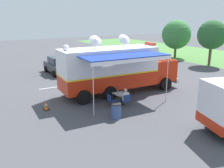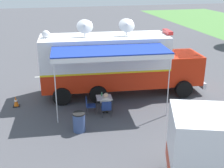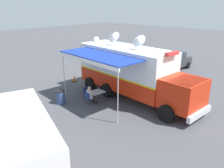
{
  "view_description": "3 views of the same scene",
  "coord_description": "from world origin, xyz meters",
  "views": [
    {
      "loc": [
        15.02,
        -9.39,
        5.69
      ],
      "look_at": [
        1.68,
        -0.79,
        1.3
      ],
      "focal_mm": 39.11,
      "sensor_mm": 36.0,
      "label": 1
    },
    {
      "loc": [
        16.1,
        -3.43,
        6.77
      ],
      "look_at": [
        1.58,
        0.07,
        1.18
      ],
      "focal_mm": 47.38,
      "sensor_mm": 36.0,
      "label": 2
    },
    {
      "loc": [
        12.12,
        9.88,
        6.3
      ],
      "look_at": [
        1.83,
        0.41,
        1.38
      ],
      "focal_mm": 36.56,
      "sensor_mm": 36.0,
      "label": 3
    }
  ],
  "objects": [
    {
      "name": "traffic_cone",
      "position": [
        0.64,
        -5.07,
        0.28
      ],
      "size": [
        0.36,
        0.36,
        0.58
      ],
      "color": "black",
      "rests_on": "ground"
    },
    {
      "name": "ground_plane",
      "position": [
        0.0,
        0.0,
        0.0
      ],
      "size": [
        100.0,
        100.0,
        0.0
      ],
      "primitive_type": "plane",
      "color": "#47474C"
    },
    {
      "name": "water_bottle",
      "position": [
        2.06,
        -0.6,
        0.83
      ],
      "size": [
        0.07,
        0.07,
        0.22
      ],
      "color": "#3F9959",
      "rests_on": "folding_table"
    },
    {
      "name": "car_behind_truck",
      "position": [
        -8.67,
        -0.71,
        0.88
      ],
      "size": [
        4.23,
        2.08,
        1.76
      ],
      "color": "#2D2D33",
      "rests_on": "ground"
    },
    {
      "name": "folding_chair_beside_table",
      "position": [
        2.43,
        -1.36,
        0.51
      ],
      "size": [
        0.52,
        0.52,
        0.87
      ],
      "color": "navy",
      "rests_on": "ground"
    },
    {
      "name": "folding_chair_at_table",
      "position": [
        3.03,
        -0.58,
        0.51
      ],
      "size": [
        0.52,
        0.52,
        0.87
      ],
      "color": "navy",
      "rests_on": "ground"
    },
    {
      "name": "seated_responder",
      "position": [
        2.84,
        -0.56,
        0.65
      ],
      "size": [
        0.69,
        0.58,
        1.25
      ],
      "color": "silver",
      "rests_on": "ground"
    },
    {
      "name": "command_truck",
      "position": [
        0.1,
        0.74,
        1.95
      ],
      "size": [
        5.32,
        9.66,
        4.53
      ],
      "color": "red",
      "rests_on": "ground"
    },
    {
      "name": "folding_table",
      "position": [
        2.23,
        -0.51,
        0.67
      ],
      "size": [
        0.86,
        0.86,
        0.73
      ],
      "color": "silver",
      "rests_on": "ground"
    },
    {
      "name": "trash_bin",
      "position": [
        4.14,
        -2.09,
        0.46
      ],
      "size": [
        0.57,
        0.57,
        0.91
      ],
      "color": "#384C7F",
      "rests_on": "ground"
    },
    {
      "name": "support_truck",
      "position": [
        9.46,
        3.32,
        1.39
      ],
      "size": [
        4.13,
        7.09,
        2.7
      ],
      "color": "white",
      "rests_on": "ground"
    },
    {
      "name": "lot_stripe",
      "position": [
        -3.9,
        -1.73,
        0.0
      ],
      "size": [
        0.52,
        4.79,
        0.01
      ],
      "primitive_type": "cube",
      "rotation": [
        0.0,
        0.0,
        -0.08
      ],
      "color": "silver",
      "rests_on": "ground"
    }
  ]
}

